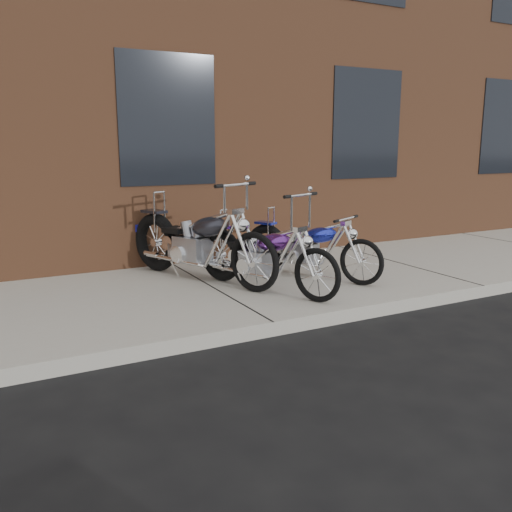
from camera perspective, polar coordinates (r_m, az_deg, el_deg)
ground at (r=5.42m, az=1.86°, el=-8.48°), size 120.00×120.00×0.00m
sidewalk at (r=6.68m, az=-4.53°, el=-3.93°), size 22.00×3.00×0.15m
building_brick at (r=12.85m, az=-17.24°, el=20.72°), size 22.00×10.00×8.00m
chopper_purple at (r=6.45m, az=0.62°, el=-0.27°), size 0.89×2.01×1.19m
chopper_blue at (r=7.12m, az=5.48°, el=0.67°), size 1.01×1.85×0.88m
chopper_third at (r=6.96m, az=-6.17°, el=1.14°), size 1.09×2.36×1.27m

